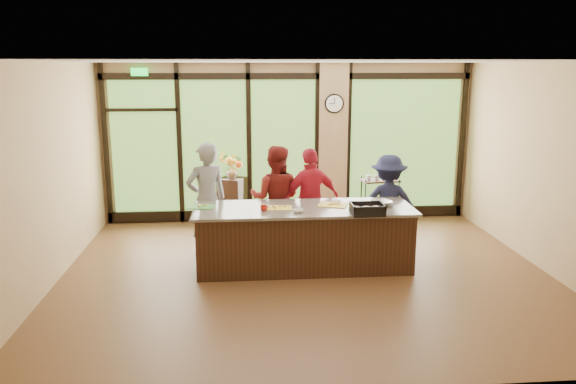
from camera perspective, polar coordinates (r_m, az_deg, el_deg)
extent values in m
plane|color=brown|center=(8.21, 1.83, -8.32)|extent=(7.00, 7.00, 0.00)
plane|color=white|center=(7.65, 1.99, 13.12)|extent=(7.00, 7.00, 0.00)
plane|color=tan|center=(10.74, 0.03, 5.01)|extent=(7.00, 0.00, 7.00)
plane|color=tan|center=(8.16, -23.30, 1.47)|extent=(0.00, 6.00, 6.00)
plane|color=tan|center=(8.90, 24.90, 2.19)|extent=(0.00, 6.00, 6.00)
cube|color=tan|center=(10.78, 4.58, 5.00)|extent=(0.55, 0.12, 3.00)
cube|color=black|center=(10.59, 0.06, 11.69)|extent=(6.90, 0.08, 0.12)
cube|color=black|center=(10.96, 0.05, -2.19)|extent=(6.90, 0.08, 0.20)
cube|color=#19D83F|center=(10.65, -14.86, 11.71)|extent=(0.30, 0.04, 0.14)
cube|color=#3C6624|center=(10.83, -14.38, 4.41)|extent=(1.20, 0.02, 2.50)
cube|color=#3C6624|center=(10.69, -7.48, 4.59)|extent=(1.20, 0.02, 2.50)
cube|color=#3C6624|center=(10.71, -0.49, 4.72)|extent=(1.20, 0.02, 2.50)
cube|color=#3C6624|center=(11.13, 11.70, 4.76)|extent=(2.10, 0.02, 2.50)
cube|color=black|center=(10.94, -18.04, 4.53)|extent=(0.08, 0.08, 3.00)
cube|color=black|center=(10.71, -10.97, 4.76)|extent=(0.08, 0.08, 3.00)
cube|color=black|center=(10.65, -3.98, 4.92)|extent=(0.08, 0.08, 3.00)
cube|color=black|center=(10.75, 2.99, 5.00)|extent=(0.08, 0.08, 3.00)
cube|color=black|center=(10.85, 6.14, 5.01)|extent=(0.08, 0.08, 3.00)
cube|color=black|center=(11.49, 17.27, 4.94)|extent=(0.08, 0.08, 3.00)
cube|color=black|center=(8.34, 1.61, -4.76)|extent=(3.10, 1.00, 0.88)
cube|color=slate|center=(8.21, 1.63, -1.70)|extent=(3.20, 1.10, 0.04)
cylinder|color=black|center=(10.64, 4.72, 8.95)|extent=(0.36, 0.04, 0.36)
cylinder|color=white|center=(10.63, 4.73, 8.95)|extent=(0.31, 0.01, 0.31)
cube|color=black|center=(10.62, 4.74, 9.22)|extent=(0.01, 0.00, 0.11)
cube|color=black|center=(10.61, 4.47, 8.95)|extent=(0.09, 0.00, 0.01)
imported|color=slate|center=(8.84, -8.25, -0.77)|extent=(0.78, 0.66, 1.81)
imported|color=maroon|center=(9.01, -1.28, -0.67)|extent=(0.96, 0.82, 1.72)
imported|color=#B31B2E|center=(9.04, 2.33, -0.78)|extent=(1.06, 0.70, 1.67)
imported|color=#181B36|center=(9.21, 10.12, -1.07)|extent=(1.09, 0.74, 1.56)
cube|color=black|center=(7.90, 8.05, -1.97)|extent=(0.45, 0.35, 0.08)
imported|color=silver|center=(8.40, 9.46, -1.14)|extent=(0.38, 0.38, 0.08)
cube|color=green|center=(8.31, -8.81, -1.49)|extent=(0.42, 0.34, 0.01)
cube|color=gold|center=(8.15, -0.95, -1.63)|extent=(0.39, 0.31, 0.01)
cube|color=gold|center=(8.35, 4.56, -1.32)|extent=(0.49, 0.43, 0.01)
imported|color=silver|center=(8.16, -2.35, -1.50)|extent=(0.18, 0.18, 0.04)
imported|color=silver|center=(7.92, 1.03, -1.94)|extent=(0.16, 0.16, 0.05)
imported|color=silver|center=(8.52, 4.93, -0.96)|extent=(0.18, 0.18, 0.03)
imported|color=red|center=(8.01, -2.46, -1.65)|extent=(0.13, 0.13, 0.08)
cube|color=black|center=(10.65, -5.66, -0.91)|extent=(0.59, 0.59, 0.88)
imported|color=olive|center=(10.53, -5.72, 2.08)|extent=(0.26, 0.26, 0.25)
cube|color=black|center=(10.82, 9.22, -2.25)|extent=(0.74, 0.48, 0.03)
cube|color=black|center=(10.67, 9.34, 1.17)|extent=(0.74, 0.48, 0.03)
cylinder|color=black|center=(10.51, 7.83, -1.15)|extent=(0.02, 0.02, 0.89)
cylinder|color=black|center=(10.67, 11.14, -1.07)|extent=(0.02, 0.02, 0.89)
cylinder|color=black|center=(10.85, 7.43, -0.70)|extent=(0.02, 0.02, 0.89)
cylinder|color=black|center=(11.00, 10.64, -0.63)|extent=(0.02, 0.02, 0.89)
imported|color=silver|center=(10.60, 8.22, 1.47)|extent=(0.11, 0.11, 0.09)
imported|color=silver|center=(10.64, 9.00, 1.48)|extent=(0.11, 0.11, 0.09)
imported|color=silver|center=(10.67, 9.77, 1.49)|extent=(0.11, 0.11, 0.09)
imported|color=silver|center=(10.71, 10.48, 1.50)|extent=(0.11, 0.11, 0.09)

